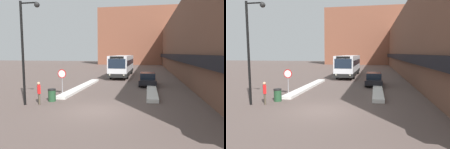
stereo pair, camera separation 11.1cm
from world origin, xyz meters
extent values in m
plane|color=brown|center=(0.00, 0.00, 0.00)|extent=(160.00, 160.00, 0.00)
cube|color=brown|center=(10.00, 24.00, 5.43)|extent=(5.00, 60.00, 10.85)
cube|color=black|center=(7.25, 24.00, 3.05)|extent=(0.50, 60.00, 0.90)
cube|color=brown|center=(0.00, 55.57, 9.10)|extent=(26.00, 8.00, 18.20)
cube|color=silver|center=(-3.60, 7.87, 0.11)|extent=(0.90, 10.80, 0.23)
cube|color=silver|center=(3.60, 6.26, 0.15)|extent=(0.90, 7.48, 0.30)
cube|color=silver|center=(-0.82, 19.69, 1.86)|extent=(2.61, 11.85, 2.84)
cube|color=black|center=(-0.82, 19.69, 0.69)|extent=(2.63, 11.87, 0.50)
cube|color=#192333|center=(-0.82, 19.69, 2.26)|extent=(2.63, 10.90, 0.78)
cube|color=#192333|center=(-0.82, 13.75, 2.29)|extent=(2.29, 0.03, 1.28)
cube|color=black|center=(-0.82, 13.75, 3.10)|extent=(1.83, 0.03, 0.28)
sphere|color=#F2EAC6|center=(-1.76, 13.74, 0.79)|extent=(0.20, 0.20, 0.20)
sphere|color=#F2EAC6|center=(0.12, 13.74, 0.79)|extent=(0.20, 0.20, 0.20)
cylinder|color=black|center=(-2.01, 16.01, 0.52)|extent=(0.28, 1.04, 1.04)
cylinder|color=black|center=(0.36, 16.01, 0.52)|extent=(0.28, 1.04, 1.04)
cylinder|color=black|center=(-2.01, 23.36, 0.52)|extent=(0.28, 1.04, 1.04)
cylinder|color=black|center=(0.36, 23.36, 0.52)|extent=(0.28, 1.04, 1.04)
cube|color=black|center=(3.20, 10.96, 0.53)|extent=(1.86, 4.45, 0.52)
cube|color=#192333|center=(3.20, 11.07, 1.11)|extent=(1.64, 2.45, 0.64)
cylinder|color=black|center=(4.05, 9.58, 0.34)|extent=(0.20, 0.68, 0.68)
cylinder|color=black|center=(2.35, 9.58, 0.34)|extent=(0.20, 0.68, 0.68)
cylinder|color=black|center=(4.05, 12.33, 0.34)|extent=(0.20, 0.68, 0.68)
cylinder|color=black|center=(2.35, 12.33, 0.34)|extent=(0.20, 0.68, 0.68)
cylinder|color=gray|center=(-4.06, 4.01, 1.13)|extent=(0.07, 0.07, 2.27)
cylinder|color=red|center=(-4.06, 3.99, 1.89)|extent=(0.76, 0.03, 0.76)
cylinder|color=white|center=(-4.06, 3.98, 1.89)|extent=(0.62, 0.01, 0.62)
cylinder|color=black|center=(-5.32, 0.51, 3.57)|extent=(0.16, 0.16, 7.13)
cylinder|color=black|center=(-4.72, 0.51, 6.98)|extent=(1.20, 0.10, 0.10)
sphere|color=black|center=(-4.12, 0.51, 6.83)|extent=(0.36, 0.36, 0.36)
cylinder|color=brown|center=(-4.48, 0.92, 0.40)|extent=(0.12, 0.12, 0.80)
cylinder|color=brown|center=(-4.31, 0.69, 0.40)|extent=(0.12, 0.12, 0.80)
cube|color=red|center=(-4.39, 0.81, 1.10)|extent=(0.41, 0.47, 0.60)
sphere|color=tan|center=(-4.39, 0.81, 1.51)|extent=(0.22, 0.22, 0.22)
cylinder|color=red|center=(-4.52, 0.98, 1.07)|extent=(0.09, 0.09, 0.57)
cylinder|color=red|center=(-4.27, 0.63, 1.07)|extent=(0.09, 0.09, 0.57)
cylinder|color=#234C2D|center=(-3.93, 1.84, 0.42)|extent=(0.56, 0.56, 0.85)
cylinder|color=black|center=(-3.93, 1.84, 0.90)|extent=(0.59, 0.59, 0.10)
camera|label=1|loc=(3.20, -12.00, 3.63)|focal=32.00mm
camera|label=2|loc=(3.31, -11.98, 3.63)|focal=32.00mm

